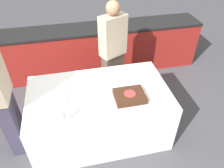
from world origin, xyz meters
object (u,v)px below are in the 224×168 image
Objects in this scene: cake at (130,96)px; plate_stack at (58,100)px; person_seated_left at (1,96)px; person_cutting_cake at (113,53)px; wine_glass at (63,115)px.

plate_stack is at bearing 171.59° from cake.
person_cutting_cake is at bearing -63.21° from person_seated_left.
person_seated_left reaches higher than wine_glass.
cake is at bearing -97.60° from person_seated_left.
plate_stack is 1.18m from person_cutting_cake.
wine_glass is 0.79m from person_seated_left.
person_seated_left is at bearing 173.53° from plate_stack.
wine_glass reaches higher than plate_stack.
person_seated_left is at bearing 148.06° from wine_glass.
wine_glass is at bearing -81.66° from plate_stack.
person_cutting_cake is (0.00, 0.94, 0.05)m from cake.
person_seated_left is (-1.48, 0.20, 0.11)m from cake.
wine_glass is at bearing -121.94° from person_seated_left.
wine_glass reaches higher than cake.
wine_glass is at bearing 30.01° from person_cutting_cake.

